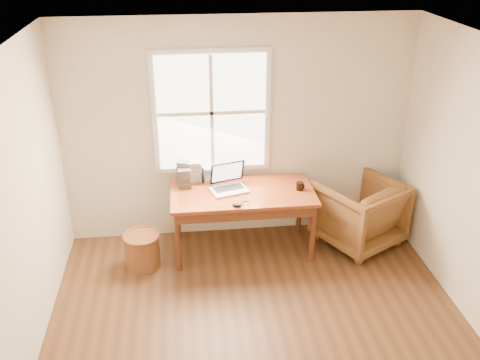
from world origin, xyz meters
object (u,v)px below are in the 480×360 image
Objects in this scene: armchair at (359,212)px; desk at (243,193)px; laptop at (229,180)px; coffee_mug at (300,186)px; cd_stack_a at (195,172)px; wicker_stool at (142,250)px.

desk is at bearing -29.05° from armchair.
desk is at bearing -29.01° from laptop.
laptop is 0.80m from coffee_mug.
coffee_mug is 1.20m from cd_stack_a.
armchair is 2.22× the size of laptop.
wicker_stool is at bearing -24.39° from armchair.
laptop is at bearing 13.59° from wicker_stool.
armchair is at bearing -8.89° from cd_stack_a.
desk is 1.42m from armchair.
coffee_mug is (0.79, -0.06, -0.09)m from laptop.
armchair is (1.38, 0.00, -0.34)m from desk.
laptop is 4.29× the size of coffee_mug.
laptop is at bearing 153.37° from coffee_mug.
desk is 1.84× the size of armchair.
desk is at bearing 155.40° from coffee_mug.
desk is at bearing 10.21° from wicker_stool.
coffee_mug is (1.78, 0.18, 0.60)m from wicker_stool.
armchair is 2.53m from wicker_stool.
desk is at bearing -29.85° from cd_stack_a.
cd_stack_a is at bearing -37.94° from armchair.
cd_stack_a is (0.62, 0.50, 0.69)m from wicker_stool.
armchair is 2.27× the size of wicker_stool.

